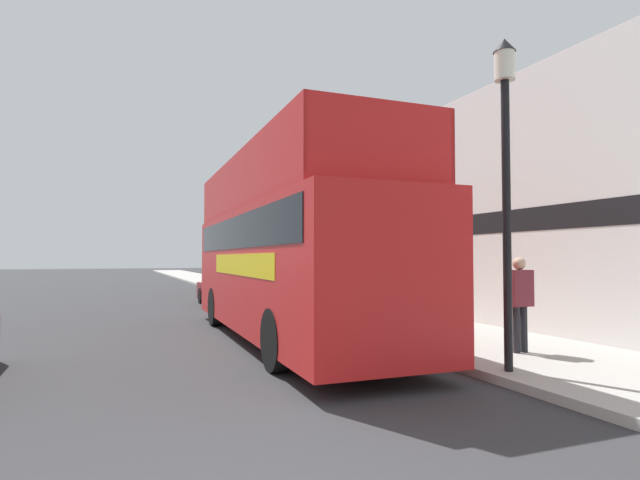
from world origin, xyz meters
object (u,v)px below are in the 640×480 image
(pedestrian_second, at_px, (520,295))
(lamp_post_nearest, at_px, (506,143))
(lamp_post_third, at_px, (254,225))
(parked_car_ahead_of_bus, at_px, (227,289))
(lamp_post_second, at_px, (315,218))
(tour_bus, at_px, (286,258))

(pedestrian_second, distance_m, lamp_post_nearest, 3.02)
(lamp_post_third, bearing_deg, parked_car_ahead_of_bus, -126.55)
(parked_car_ahead_of_bus, bearing_deg, lamp_post_second, -76.52)
(tour_bus, bearing_deg, parked_car_ahead_of_bus, 88.08)
(pedestrian_second, bearing_deg, lamp_post_third, 94.07)
(pedestrian_second, height_order, lamp_post_nearest, lamp_post_nearest)
(tour_bus, distance_m, lamp_post_second, 3.84)
(pedestrian_second, distance_m, lamp_post_second, 7.29)
(lamp_post_nearest, relative_size, lamp_post_second, 1.22)
(lamp_post_nearest, distance_m, lamp_post_third, 16.01)
(parked_car_ahead_of_bus, height_order, lamp_post_third, lamp_post_third)
(tour_bus, xyz_separation_m, pedestrian_second, (3.28, -3.85, -0.70))
(pedestrian_second, xyz_separation_m, lamp_post_second, (-1.29, 6.91, 1.92))
(parked_car_ahead_of_bus, distance_m, lamp_post_third, 3.97)
(tour_bus, xyz_separation_m, lamp_post_nearest, (1.97, -4.94, 1.80))
(lamp_post_nearest, bearing_deg, pedestrian_second, 39.82)
(lamp_post_second, bearing_deg, pedestrian_second, -79.39)
(pedestrian_second, relative_size, lamp_post_nearest, 0.34)
(parked_car_ahead_of_bus, distance_m, lamp_post_second, 6.38)
(tour_bus, relative_size, pedestrian_second, 5.77)
(pedestrian_second, relative_size, lamp_post_third, 0.37)
(pedestrian_second, bearing_deg, tour_bus, 130.41)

